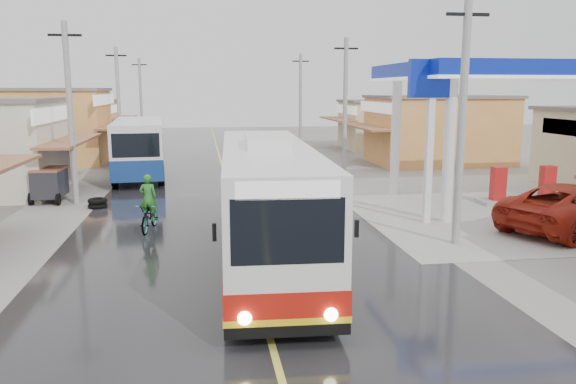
# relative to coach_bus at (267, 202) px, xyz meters

# --- Properties ---
(ground) EXTENTS (120.00, 120.00, 0.00)m
(ground) POSITION_rel_coach_bus_xyz_m (-0.56, 0.87, -1.82)
(ground) COLOR slate
(ground) RESTS_ON ground
(road) EXTENTS (12.00, 90.00, 0.02)m
(road) POSITION_rel_coach_bus_xyz_m (-0.56, 15.87, -1.81)
(road) COLOR black
(road) RESTS_ON ground
(centre_line) EXTENTS (0.15, 90.00, 0.01)m
(centre_line) POSITION_rel_coach_bus_xyz_m (-0.56, 15.87, -1.80)
(centre_line) COLOR #D8CC4C
(centre_line) RESTS_ON road
(shopfronts_left) EXTENTS (11.00, 44.00, 5.20)m
(shopfronts_left) POSITION_rel_coach_bus_xyz_m (-13.56, 18.87, -1.82)
(shopfronts_left) COLOR #C3B385
(shopfronts_left) RESTS_ON ground
(shopfronts_right) EXTENTS (11.00, 44.00, 4.80)m
(shopfronts_right) POSITION_rel_coach_bus_xyz_m (14.44, 12.87, -1.82)
(shopfronts_right) COLOR beige
(shopfronts_right) RESTS_ON ground
(utility_poles_left) EXTENTS (1.60, 50.00, 8.00)m
(utility_poles_left) POSITION_rel_coach_bus_xyz_m (-7.56, 16.87, -1.82)
(utility_poles_left) COLOR gray
(utility_poles_left) RESTS_ON ground
(utility_poles_right) EXTENTS (1.60, 36.00, 8.00)m
(utility_poles_right) POSITION_rel_coach_bus_xyz_m (6.44, 15.87, -1.82)
(utility_poles_right) COLOR gray
(utility_poles_right) RESTS_ON ground
(coach_bus) EXTENTS (3.24, 12.20, 3.78)m
(coach_bus) POSITION_rel_coach_bus_xyz_m (0.00, 0.00, 0.00)
(coach_bus) COLOR silver
(coach_bus) RESTS_ON road
(second_bus) EXTENTS (3.45, 10.12, 3.30)m
(second_bus) POSITION_rel_coach_bus_xyz_m (-5.53, 17.64, -0.04)
(second_bus) COLOR silver
(second_bus) RESTS_ON road
(jeepney) EXTENTS (6.87, 5.24, 1.73)m
(jeepney) POSITION_rel_coach_bus_xyz_m (11.48, 1.97, -0.95)
(jeepney) COLOR maroon
(jeepney) RESTS_ON ground
(cyclist) EXTENTS (1.00, 2.05, 2.12)m
(cyclist) POSITION_rel_coach_bus_xyz_m (-3.82, 4.28, -1.13)
(cyclist) COLOR black
(cyclist) RESTS_ON ground
(tricycle_near) EXTENTS (1.41, 2.10, 1.58)m
(tricycle_near) POSITION_rel_coach_bus_xyz_m (-8.81, 10.43, -0.92)
(tricycle_near) COLOR #26262D
(tricycle_near) RESTS_ON ground
(tyre_stack) EXTENTS (0.84, 0.84, 0.43)m
(tyre_stack) POSITION_rel_coach_bus_xyz_m (-6.43, 8.75, -1.61)
(tyre_stack) COLOR black
(tyre_stack) RESTS_ON ground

